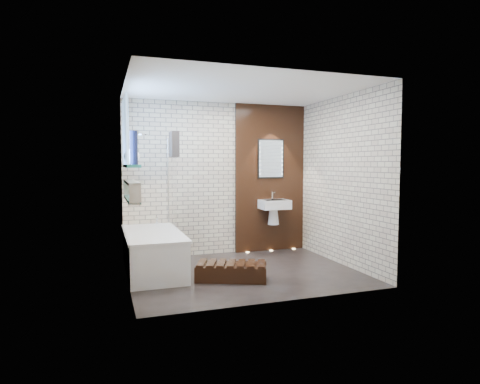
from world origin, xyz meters
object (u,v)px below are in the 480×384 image
object	(u,v)px
bathtub	(153,252)
led_mirror	(271,159)
bath_screen	(172,182)
walnut_step	(231,272)
washbasin	(274,208)

from	to	relation	value
bathtub	led_mirror	bearing A→B (deg)	19.78
bath_screen	led_mirror	distance (m)	1.89
led_mirror	walnut_step	bearing A→B (deg)	-128.65
led_mirror	washbasin	bearing A→B (deg)	-90.00
bath_screen	walnut_step	xyz separation A→B (m)	(0.59, -1.19, -1.18)
bath_screen	led_mirror	xyz separation A→B (m)	(1.82, 0.34, 0.37)
washbasin	bath_screen	bearing A→B (deg)	-174.22
bathtub	bath_screen	xyz separation A→B (m)	(0.35, 0.44, 0.99)
walnut_step	washbasin	bearing A→B (deg)	48.27
walnut_step	led_mirror	bearing A→B (deg)	51.35
washbasin	walnut_step	xyz separation A→B (m)	(-1.23, -1.37, -0.68)
bath_screen	led_mirror	bearing A→B (deg)	10.66
bathtub	led_mirror	size ratio (longest dim) A/B	2.49
bathtub	led_mirror	xyz separation A→B (m)	(2.17, 0.78, 1.36)
washbasin	led_mirror	xyz separation A→B (m)	(0.00, 0.16, 0.86)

